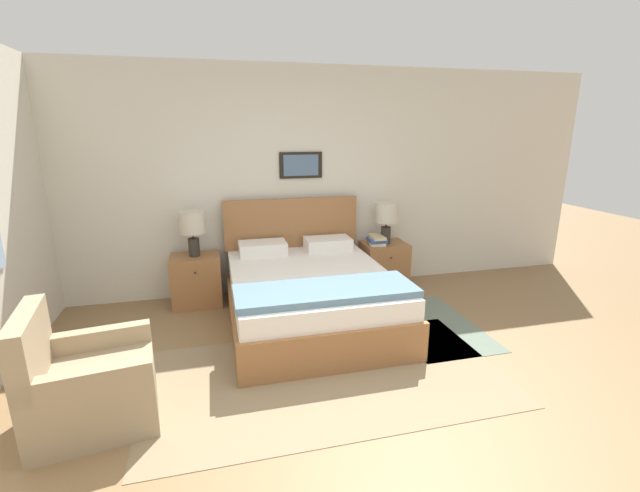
% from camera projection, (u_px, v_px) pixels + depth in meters
% --- Properties ---
extents(ground_plane, '(16.00, 16.00, 0.00)m').
position_uv_depth(ground_plane, '(381.00, 436.00, 2.74)').
color(ground_plane, olive).
extents(wall_back, '(7.61, 0.09, 2.60)m').
position_uv_depth(wall_back, '(295.00, 182.00, 5.02)').
color(wall_back, beige).
rests_on(wall_back, ground_plane).
extents(area_rug_main, '(2.77, 1.51, 0.01)m').
position_uv_depth(area_rug_main, '(328.00, 377.00, 3.39)').
color(area_rug_main, '#897556').
rests_on(area_rug_main, ground_plane).
extents(area_rug_bedside, '(0.82, 1.36, 0.01)m').
position_uv_depth(area_rug_bedside, '(432.00, 324.00, 4.30)').
color(area_rug_bedside, slate).
rests_on(area_rug_bedside, ground_plane).
extents(bed, '(1.57, 1.97, 1.13)m').
position_uv_depth(bed, '(310.00, 294.00, 4.28)').
color(bed, '#936038').
rests_on(bed, ground_plane).
extents(armchair, '(0.84, 0.78, 0.83)m').
position_uv_depth(armchair, '(87.00, 385.00, 2.81)').
color(armchair, '#998466').
rests_on(armchair, ground_plane).
extents(nightstand_near_window, '(0.53, 0.44, 0.56)m').
position_uv_depth(nightstand_near_window, '(197.00, 280.00, 4.74)').
color(nightstand_near_window, '#936038').
rests_on(nightstand_near_window, ground_plane).
extents(nightstand_by_door, '(0.53, 0.44, 0.56)m').
position_uv_depth(nightstand_by_door, '(384.00, 265.00, 5.27)').
color(nightstand_by_door, '#936038').
rests_on(nightstand_by_door, ground_plane).
extents(table_lamp_near_window, '(0.27, 0.27, 0.50)m').
position_uv_depth(table_lamp_near_window, '(192.00, 226.00, 4.58)').
color(table_lamp_near_window, '#2D2823').
rests_on(table_lamp_near_window, nightstand_near_window).
extents(table_lamp_by_door, '(0.27, 0.27, 0.50)m').
position_uv_depth(table_lamp_by_door, '(386.00, 216.00, 5.10)').
color(table_lamp_by_door, '#2D2823').
rests_on(table_lamp_by_door, nightstand_by_door).
extents(book_thick_bottom, '(0.21, 0.24, 0.04)m').
position_uv_depth(book_thick_bottom, '(377.00, 243.00, 5.12)').
color(book_thick_bottom, silver).
rests_on(book_thick_bottom, nightstand_by_door).
extents(book_hardcover_middle, '(0.22, 0.24, 0.04)m').
position_uv_depth(book_hardcover_middle, '(377.00, 240.00, 5.11)').
color(book_hardcover_middle, '#335693').
rests_on(book_hardcover_middle, book_thick_bottom).
extents(book_novel_upper, '(0.16, 0.27, 0.03)m').
position_uv_depth(book_novel_upper, '(377.00, 237.00, 5.10)').
color(book_novel_upper, beige).
rests_on(book_novel_upper, book_hardcover_middle).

